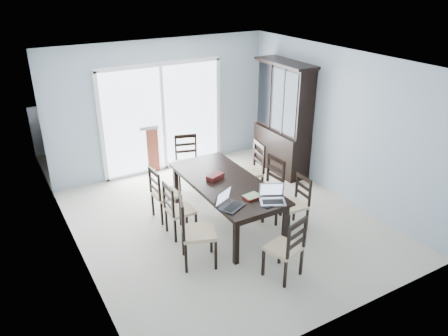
{
  "coord_description": "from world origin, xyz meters",
  "views": [
    {
      "loc": [
        -3.06,
        -5.26,
        3.77
      ],
      "look_at": [
        -0.04,
        0.0,
        0.99
      ],
      "focal_mm": 35.0,
      "sensor_mm": 36.0,
      "label": 1
    }
  ],
  "objects_px": {
    "chair_left_near": "(191,224)",
    "laptop_dark": "(232,204)",
    "cell_phone": "(269,207)",
    "dining_table": "(226,186)",
    "chair_end_far": "(187,155)",
    "hot_tub": "(110,140)",
    "chair_left_far": "(161,189)",
    "chair_end_near": "(290,243)",
    "game_box": "(215,176)",
    "chair_right_mid": "(270,181)",
    "chair_right_far": "(253,164)",
    "chair_left_mid": "(175,205)",
    "china_hutch": "(283,119)",
    "laptop_silver": "(273,199)",
    "chair_right_near": "(297,197)"
  },
  "relations": [
    {
      "from": "chair_left_near",
      "to": "laptop_dark",
      "type": "bearing_deg",
      "value": 103.36
    },
    {
      "from": "cell_phone",
      "to": "dining_table",
      "type": "bearing_deg",
      "value": 97.79
    },
    {
      "from": "chair_end_far",
      "to": "hot_tub",
      "type": "bearing_deg",
      "value": -45.78
    },
    {
      "from": "chair_left_far",
      "to": "chair_end_near",
      "type": "distance_m",
      "value": 2.4
    },
    {
      "from": "game_box",
      "to": "hot_tub",
      "type": "height_order",
      "value": "hot_tub"
    },
    {
      "from": "chair_right_mid",
      "to": "chair_right_far",
      "type": "xyz_separation_m",
      "value": [
        0.09,
        0.65,
        0.02
      ]
    },
    {
      "from": "chair_left_mid",
      "to": "chair_right_far",
      "type": "bearing_deg",
      "value": 106.67
    },
    {
      "from": "china_hutch",
      "to": "laptop_silver",
      "type": "bearing_deg",
      "value": -129.61
    },
    {
      "from": "chair_end_far",
      "to": "laptop_dark",
      "type": "bearing_deg",
      "value": 96.37
    },
    {
      "from": "laptop_dark",
      "to": "chair_left_near",
      "type": "bearing_deg",
      "value": 147.52
    },
    {
      "from": "chair_right_far",
      "to": "hot_tub",
      "type": "bearing_deg",
      "value": 41.69
    },
    {
      "from": "dining_table",
      "to": "chair_right_far",
      "type": "height_order",
      "value": "chair_right_far"
    },
    {
      "from": "chair_end_near",
      "to": "laptop_dark",
      "type": "distance_m",
      "value": 0.97
    },
    {
      "from": "chair_right_near",
      "to": "china_hutch",
      "type": "bearing_deg",
      "value": -26.9
    },
    {
      "from": "chair_right_near",
      "to": "laptop_silver",
      "type": "distance_m",
      "value": 0.76
    },
    {
      "from": "dining_table",
      "to": "cell_phone",
      "type": "bearing_deg",
      "value": -83.65
    },
    {
      "from": "chair_left_near",
      "to": "cell_phone",
      "type": "relative_size",
      "value": 9.76
    },
    {
      "from": "chair_right_near",
      "to": "laptop_dark",
      "type": "xyz_separation_m",
      "value": [
        -1.24,
        -0.09,
        0.27
      ]
    },
    {
      "from": "chair_left_far",
      "to": "chair_right_mid",
      "type": "relative_size",
      "value": 0.92
    },
    {
      "from": "chair_right_near",
      "to": "cell_phone",
      "type": "height_order",
      "value": "chair_right_near"
    },
    {
      "from": "chair_right_near",
      "to": "chair_left_far",
      "type": "bearing_deg",
      "value": 56.91
    },
    {
      "from": "dining_table",
      "to": "chair_right_mid",
      "type": "height_order",
      "value": "chair_right_mid"
    },
    {
      "from": "chair_left_far",
      "to": "cell_phone",
      "type": "height_order",
      "value": "chair_left_far"
    },
    {
      "from": "laptop_silver",
      "to": "chair_right_mid",
      "type": "bearing_deg",
      "value": 83.42
    },
    {
      "from": "chair_left_far",
      "to": "laptop_silver",
      "type": "bearing_deg",
      "value": 32.51
    },
    {
      "from": "chair_left_far",
      "to": "chair_right_near",
      "type": "height_order",
      "value": "chair_left_far"
    },
    {
      "from": "china_hutch",
      "to": "chair_right_mid",
      "type": "distance_m",
      "value": 1.87
    },
    {
      "from": "chair_left_mid",
      "to": "chair_right_mid",
      "type": "relative_size",
      "value": 0.9
    },
    {
      "from": "chair_left_far",
      "to": "chair_end_near",
      "type": "xyz_separation_m",
      "value": [
        0.85,
        -2.25,
        0.01
      ]
    },
    {
      "from": "chair_right_mid",
      "to": "chair_end_far",
      "type": "relative_size",
      "value": 1.02
    },
    {
      "from": "dining_table",
      "to": "laptop_dark",
      "type": "xyz_separation_m",
      "value": [
        -0.34,
        -0.75,
        0.14
      ]
    },
    {
      "from": "chair_left_mid",
      "to": "chair_end_far",
      "type": "bearing_deg",
      "value": 149.16
    },
    {
      "from": "chair_left_near",
      "to": "chair_right_far",
      "type": "bearing_deg",
      "value": 144.08
    },
    {
      "from": "dining_table",
      "to": "chair_left_far",
      "type": "xyz_separation_m",
      "value": [
        -0.84,
        0.63,
        -0.12
      ]
    },
    {
      "from": "chair_end_near",
      "to": "hot_tub",
      "type": "distance_m",
      "value": 5.08
    },
    {
      "from": "chair_left_near",
      "to": "chair_right_far",
      "type": "relative_size",
      "value": 1.01
    },
    {
      "from": "chair_left_mid",
      "to": "chair_end_near",
      "type": "bearing_deg",
      "value": 27.51
    },
    {
      "from": "laptop_dark",
      "to": "game_box",
      "type": "bearing_deg",
      "value": 48.99
    },
    {
      "from": "cell_phone",
      "to": "game_box",
      "type": "bearing_deg",
      "value": 101.52
    },
    {
      "from": "chair_left_mid",
      "to": "chair_right_near",
      "type": "bearing_deg",
      "value": 67.81
    },
    {
      "from": "chair_left_mid",
      "to": "chair_right_near",
      "type": "relative_size",
      "value": 1.01
    },
    {
      "from": "chair_right_mid",
      "to": "chair_end_near",
      "type": "relative_size",
      "value": 1.07
    },
    {
      "from": "china_hutch",
      "to": "chair_right_mid",
      "type": "height_order",
      "value": "china_hutch"
    },
    {
      "from": "laptop_dark",
      "to": "china_hutch",
      "type": "bearing_deg",
      "value": 14.02
    },
    {
      "from": "chair_end_near",
      "to": "laptop_dark",
      "type": "relative_size",
      "value": 2.48
    },
    {
      "from": "chair_left_far",
      "to": "chair_right_far",
      "type": "distance_m",
      "value": 1.73
    },
    {
      "from": "chair_end_far",
      "to": "laptop_dark",
      "type": "xyz_separation_m",
      "value": [
        -0.42,
        -2.35,
        0.22
      ]
    },
    {
      "from": "chair_left_near",
      "to": "game_box",
      "type": "height_order",
      "value": "chair_left_near"
    },
    {
      "from": "dining_table",
      "to": "china_hutch",
      "type": "distance_m",
      "value": 2.41
    },
    {
      "from": "chair_left_mid",
      "to": "game_box",
      "type": "height_order",
      "value": "chair_left_mid"
    }
  ]
}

